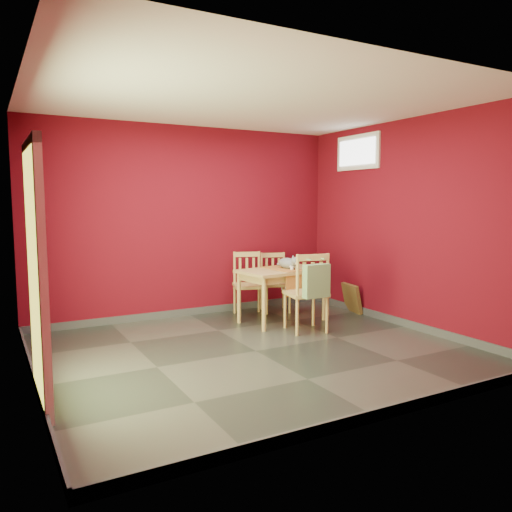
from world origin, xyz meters
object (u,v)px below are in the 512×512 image
chair_near (307,291)px  picture_frame (352,298)px  chair_far_right (275,281)px  chair_far_left (248,283)px  dining_table (282,276)px  tote_bag (316,281)px  cat (288,261)px

chair_near → picture_frame: 1.39m
chair_far_right → picture_frame: chair_far_right is taller
chair_far_right → chair_near: (-0.27, -1.24, 0.07)m
chair_far_left → picture_frame: bearing=-22.3°
chair_far_left → chair_far_right: size_ratio=1.05×
dining_table → picture_frame: 1.29m
tote_bag → picture_frame: 1.57m
tote_bag → picture_frame: size_ratio=1.08×
chair_far_right → chair_near: bearing=-102.1°
dining_table → picture_frame: dining_table is taller
cat → dining_table: bearing=178.8°
chair_near → cat: bearing=81.4°
dining_table → chair_far_left: 0.64m
chair_far_right → picture_frame: bearing=-34.0°
dining_table → tote_bag: size_ratio=2.60×
tote_bag → cat: size_ratio=1.14×
chair_far_right → picture_frame: (0.95, -0.64, -0.23)m
chair_near → picture_frame: (1.22, 0.60, -0.30)m
chair_far_left → tote_bag: tote_bag is taller
chair_near → chair_far_left: bearing=100.1°
chair_far_left → chair_near: bearing=-79.9°
dining_table → chair_far_left: chair_far_left is taller
picture_frame → chair_far_left: bearing=157.7°
tote_bag → chair_far_left: bearing=97.4°
dining_table → chair_far_right: 0.71m
chair_far_left → chair_near: (0.21, -1.19, 0.05)m
tote_bag → dining_table: bearing=88.0°
chair_far_right → tote_bag: 1.52m
chair_near → cat: size_ratio=2.41×
chair_near → picture_frame: chair_near is taller
chair_near → tote_bag: chair_near is taller
dining_table → chair_near: (-0.00, -0.61, -0.12)m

